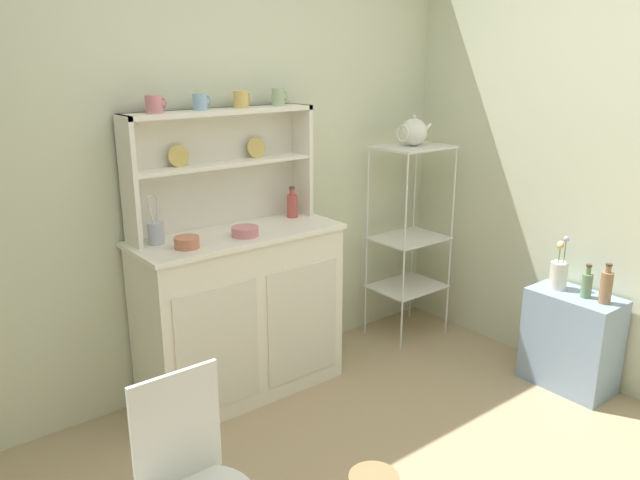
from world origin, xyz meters
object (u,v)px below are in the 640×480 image
object	(u,v)px
side_shelf_blue	(571,340)
oil_bottle	(587,284)
jam_bottle	(292,205)
vinegar_bottle	(606,287)
wire_chair	(190,475)
bakers_rack	(410,223)
hutch_shelf_unit	(219,158)
porcelain_teapot	(413,132)
cup_rose_0	(154,104)
utensil_jar	(156,232)
flower_vase	(559,273)
hutch_cabinet	(241,312)
bowl_mixing_large	(187,242)

from	to	relation	value
side_shelf_blue	oil_bottle	distance (m)	0.35
jam_bottle	vinegar_bottle	distance (m)	1.74
wire_chair	bakers_rack	bearing A→B (deg)	43.35
hutch_shelf_unit	porcelain_teapot	size ratio (longest dim) A/B	4.02
wire_chair	porcelain_teapot	world-z (taller)	porcelain_teapot
wire_chair	cup_rose_0	world-z (taller)	cup_rose_0
oil_bottle	wire_chair	bearing A→B (deg)	179.64
bakers_rack	cup_rose_0	distance (m)	1.81
vinegar_bottle	bakers_rack	bearing A→B (deg)	100.18
side_shelf_blue	utensil_jar	xyz separation A→B (m)	(-1.89, 1.17, 0.70)
flower_vase	oil_bottle	distance (m)	0.17
bakers_rack	utensil_jar	size ratio (longest dim) A/B	5.10
oil_bottle	flower_vase	bearing A→B (deg)	89.93
oil_bottle	side_shelf_blue	bearing A→B (deg)	90.00
bakers_rack	cup_rose_0	world-z (taller)	cup_rose_0
hutch_cabinet	vinegar_bottle	size ratio (longest dim) A/B	5.10
side_shelf_blue	bowl_mixing_large	world-z (taller)	bowl_mixing_large
porcelain_teapot	bowl_mixing_large	bearing A→B (deg)	-178.55
hutch_shelf_unit	cup_rose_0	xyz separation A→B (m)	(-0.35, -0.04, 0.30)
hutch_cabinet	wire_chair	world-z (taller)	hutch_cabinet
hutch_cabinet	bakers_rack	bearing A→B (deg)	-1.51
utensil_jar	bowl_mixing_large	bearing A→B (deg)	-60.06
side_shelf_blue	flower_vase	world-z (taller)	flower_vase
cup_rose_0	oil_bottle	size ratio (longest dim) A/B	0.52
wire_chair	porcelain_teapot	bearing A→B (deg)	43.37
jam_bottle	wire_chair	bearing A→B (deg)	-136.77
cup_rose_0	bowl_mixing_large	bearing A→B (deg)	-82.32
wire_chair	hutch_cabinet	bearing A→B (deg)	68.36
bowl_mixing_large	side_shelf_blue	bearing A→B (deg)	-29.48
cup_rose_0	hutch_shelf_unit	bearing A→B (deg)	6.60
bakers_rack	jam_bottle	bearing A→B (deg)	171.93
side_shelf_blue	utensil_jar	bearing A→B (deg)	148.23
vinegar_bottle	bowl_mixing_large	bearing A→B (deg)	146.95
oil_bottle	bakers_rack	bearing A→B (deg)	101.13
jam_bottle	hutch_cabinet	bearing A→B (deg)	-168.21
bowl_mixing_large	oil_bottle	distance (m)	2.12
wire_chair	bowl_mixing_large	size ratio (longest dim) A/B	6.99
wire_chair	vinegar_bottle	size ratio (longest dim) A/B	3.88
hutch_shelf_unit	bakers_rack	distance (m)	1.37
hutch_cabinet	flower_vase	distance (m)	1.77
side_shelf_blue	wire_chair	bearing A→B (deg)	-179.19
side_shelf_blue	porcelain_teapot	bearing A→B (deg)	101.71
bowl_mixing_large	hutch_cabinet	bearing A→B (deg)	12.65
utensil_jar	oil_bottle	xyz separation A→B (m)	(1.89, -1.22, -0.35)
side_shelf_blue	cup_rose_0	bearing A→B (deg)	146.41
bakers_rack	side_shelf_blue	world-z (taller)	bakers_rack
flower_vase	vinegar_bottle	bearing A→B (deg)	-90.04
bowl_mixing_large	utensil_jar	distance (m)	0.18
wire_chair	jam_bottle	size ratio (longest dim) A/B	4.82
hutch_cabinet	bowl_mixing_large	world-z (taller)	bowl_mixing_large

